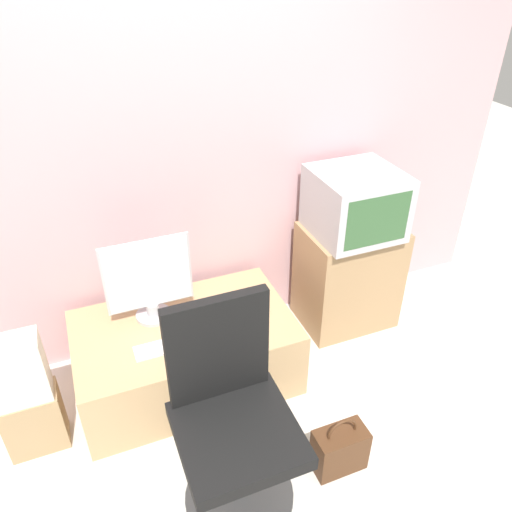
{
  "coord_description": "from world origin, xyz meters",
  "views": [
    {
      "loc": [
        -0.55,
        -1.26,
        2.26
      ],
      "look_at": [
        0.36,
        1.01,
        0.68
      ],
      "focal_mm": 35.0,
      "sensor_mm": 36.0,
      "label": 1
    }
  ],
  "objects_px": {
    "mouse": "(197,334)",
    "main_monitor": "(149,280)",
    "crt_tv": "(356,203)",
    "keyboard": "(162,348)",
    "cardboard_box_lower": "(34,420)",
    "handbag": "(340,449)",
    "office_chair": "(232,422)"
  },
  "relations": [
    {
      "from": "keyboard",
      "to": "handbag",
      "type": "bearing_deg",
      "value": -45.21
    },
    {
      "from": "mouse",
      "to": "office_chair",
      "type": "relative_size",
      "value": 0.07
    },
    {
      "from": "cardboard_box_lower",
      "to": "handbag",
      "type": "distance_m",
      "value": 1.55
    },
    {
      "from": "main_monitor",
      "to": "handbag",
      "type": "height_order",
      "value": "main_monitor"
    },
    {
      "from": "crt_tv",
      "to": "handbag",
      "type": "bearing_deg",
      "value": -121.09
    },
    {
      "from": "cardboard_box_lower",
      "to": "keyboard",
      "type": "bearing_deg",
      "value": 0.34
    },
    {
      "from": "main_monitor",
      "to": "handbag",
      "type": "xyz_separation_m",
      "value": [
        0.68,
        -0.98,
        -0.55
      ]
    },
    {
      "from": "handbag",
      "to": "crt_tv",
      "type": "bearing_deg",
      "value": 58.91
    },
    {
      "from": "mouse",
      "to": "handbag",
      "type": "relative_size",
      "value": 0.2
    },
    {
      "from": "office_chair",
      "to": "handbag",
      "type": "bearing_deg",
      "value": -10.29
    },
    {
      "from": "main_monitor",
      "to": "cardboard_box_lower",
      "type": "relative_size",
      "value": 1.41
    },
    {
      "from": "crt_tv",
      "to": "keyboard",
      "type": "bearing_deg",
      "value": -168.09
    },
    {
      "from": "mouse",
      "to": "cardboard_box_lower",
      "type": "height_order",
      "value": "mouse"
    },
    {
      "from": "main_monitor",
      "to": "mouse",
      "type": "height_order",
      "value": "main_monitor"
    },
    {
      "from": "crt_tv",
      "to": "office_chair",
      "type": "xyz_separation_m",
      "value": [
        -1.11,
        -0.88,
        -0.45
      ]
    },
    {
      "from": "main_monitor",
      "to": "crt_tv",
      "type": "distance_m",
      "value": 1.29
    },
    {
      "from": "keyboard",
      "to": "crt_tv",
      "type": "distance_m",
      "value": 1.39
    },
    {
      "from": "main_monitor",
      "to": "keyboard",
      "type": "xyz_separation_m",
      "value": [
        -0.02,
        -0.28,
        -0.24
      ]
    },
    {
      "from": "main_monitor",
      "to": "mouse",
      "type": "bearing_deg",
      "value": -54.56
    },
    {
      "from": "keyboard",
      "to": "cardboard_box_lower",
      "type": "height_order",
      "value": "keyboard"
    },
    {
      "from": "main_monitor",
      "to": "keyboard",
      "type": "height_order",
      "value": "main_monitor"
    },
    {
      "from": "crt_tv",
      "to": "office_chair",
      "type": "height_order",
      "value": "crt_tv"
    },
    {
      "from": "main_monitor",
      "to": "keyboard",
      "type": "distance_m",
      "value": 0.37
    },
    {
      "from": "main_monitor",
      "to": "cardboard_box_lower",
      "type": "bearing_deg",
      "value": -157.84
    },
    {
      "from": "handbag",
      "to": "office_chair",
      "type": "bearing_deg",
      "value": 169.71
    },
    {
      "from": "keyboard",
      "to": "crt_tv",
      "type": "relative_size",
      "value": 0.57
    },
    {
      "from": "main_monitor",
      "to": "crt_tv",
      "type": "xyz_separation_m",
      "value": [
        1.26,
        -0.01,
        0.23
      ]
    },
    {
      "from": "mouse",
      "to": "office_chair",
      "type": "distance_m",
      "value": 0.64
    },
    {
      "from": "mouse",
      "to": "office_chair",
      "type": "bearing_deg",
      "value": -91.99
    },
    {
      "from": "mouse",
      "to": "main_monitor",
      "type": "bearing_deg",
      "value": 125.44
    },
    {
      "from": "crt_tv",
      "to": "cardboard_box_lower",
      "type": "height_order",
      "value": "crt_tv"
    },
    {
      "from": "keyboard",
      "to": "office_chair",
      "type": "height_order",
      "value": "office_chair"
    }
  ]
}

